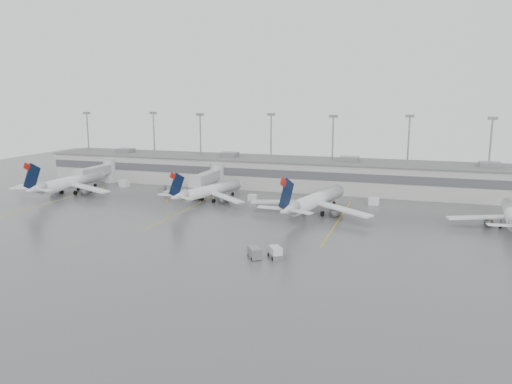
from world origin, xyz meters
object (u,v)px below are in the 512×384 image
(jet_far_left, at_px, (69,182))
(jet_mid_right, at_px, (314,200))
(jet_mid_left, at_px, (209,191))
(baggage_tug, at_px, (276,254))
(jet_far_right, at_px, (512,215))

(jet_far_left, relative_size, jet_mid_right, 1.01)
(jet_mid_right, bearing_deg, jet_far_left, -168.57)
(jet_mid_left, xyz_separation_m, baggage_tug, (27.52, -36.94, -2.02))
(jet_mid_left, distance_m, jet_far_right, 66.95)
(jet_mid_left, distance_m, baggage_tug, 46.11)
(baggage_tug, bearing_deg, jet_far_left, 117.98)
(jet_far_left, relative_size, jet_mid_left, 1.20)
(jet_far_right, distance_m, baggage_tug, 50.55)
(jet_mid_left, relative_size, baggage_tug, 7.68)
(jet_far_left, height_order, jet_far_right, jet_far_left)
(jet_far_left, height_order, jet_mid_left, jet_far_left)
(jet_far_left, bearing_deg, jet_mid_left, 4.53)
(jet_mid_left, relative_size, jet_far_right, 0.99)
(jet_far_right, xyz_separation_m, baggage_tug, (-39.23, -31.82, -1.97))
(baggage_tug, bearing_deg, jet_far_right, 4.20)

